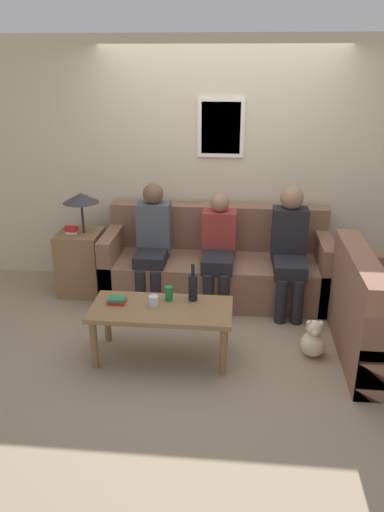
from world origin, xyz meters
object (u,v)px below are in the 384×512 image
(wine_bottle, at_px, (193,287))
(drinking_glass, at_px, (154,301))
(coffee_table, at_px, (161,314))
(couch_main, at_px, (216,266))
(person_right, at_px, (290,245))
(person_left, at_px, (153,239))
(teddy_bear, at_px, (313,340))
(person_middle, at_px, (218,246))

(wine_bottle, distance_m, drinking_glass, 0.35)
(coffee_table, height_order, drinking_glass, drinking_glass)
(coffee_table, relative_size, drinking_glass, 13.69)
(couch_main, bearing_deg, person_right, -16.18)
(person_left, bearing_deg, couch_main, 12.55)
(coffee_table, height_order, person_left, person_left)
(couch_main, distance_m, teddy_bear, 1.43)
(person_middle, height_order, person_right, person_right)
(couch_main, height_order, coffee_table, couch_main)
(teddy_bear, bearing_deg, person_middle, 131.94)
(person_right, bearing_deg, teddy_bear, -79.94)
(wine_bottle, xyz_separation_m, teddy_bear, (1.03, -0.02, -0.45))
(person_left, bearing_deg, wine_bottle, -62.04)
(couch_main, bearing_deg, drinking_glass, -110.56)
(couch_main, height_order, wine_bottle, couch_main)
(drinking_glass, relative_size, person_right, 0.07)
(person_left, relative_size, person_right, 0.99)
(person_left, xyz_separation_m, teddy_bear, (1.53, -0.97, -0.51))
(drinking_glass, xyz_separation_m, teddy_bear, (1.34, 0.11, -0.36))
(person_left, bearing_deg, person_middle, -0.98)
(teddy_bear, bearing_deg, coffee_table, -173.83)
(couch_main, distance_m, person_right, 0.83)
(coffee_table, relative_size, wine_bottle, 3.57)
(person_right, bearing_deg, couch_main, 163.82)
(person_right, height_order, teddy_bear, person_right)
(couch_main, relative_size, wine_bottle, 7.08)
(wine_bottle, xyz_separation_m, person_left, (-0.50, 0.95, 0.07))
(person_middle, distance_m, person_right, 0.70)
(couch_main, bearing_deg, wine_bottle, -97.66)
(person_left, height_order, teddy_bear, person_left)
(couch_main, xyz_separation_m, person_right, (0.72, -0.21, 0.35))
(drinking_glass, bearing_deg, teddy_bear, 4.67)
(wine_bottle, relative_size, person_middle, 0.29)
(wine_bottle, distance_m, person_right, 1.24)
(wine_bottle, distance_m, person_middle, 0.95)
(wine_bottle, relative_size, teddy_bear, 0.98)
(drinking_glass, distance_m, person_middle, 1.17)
(person_right, bearing_deg, wine_bottle, -134.59)
(coffee_table, xyz_separation_m, person_right, (1.11, 1.04, 0.27))
(drinking_glass, bearing_deg, person_middle, 65.73)
(wine_bottle, bearing_deg, person_middle, 79.75)
(drinking_glass, bearing_deg, person_right, 40.64)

